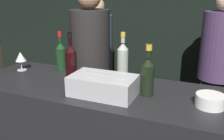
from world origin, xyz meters
TOP-DOWN VIEW (x-y plane):
  - wall_back_chalkboard at (0.00, 2.47)m, footprint 6.40×0.06m
  - ice_bin_with_bottles at (0.00, 0.21)m, footprint 0.40×0.24m
  - bowl_white at (0.62, 0.28)m, footprint 0.16×0.16m
  - wine_glass at (-0.82, 0.41)m, footprint 0.09×0.09m
  - red_wine_bottle_black_foil at (-0.28, 0.30)m, footprint 0.08×0.08m
  - rose_wine_bottle at (-0.00, 0.55)m, footprint 0.08×0.08m
  - red_wine_bottle_burgundy at (-0.53, 0.55)m, footprint 0.08×0.08m
  - champagne_bottle at (0.25, 0.31)m, footprint 0.08×0.08m
  - person_in_hoodie at (-0.47, 0.95)m, footprint 0.37×0.37m
  - person_blond_tee at (-0.75, 1.65)m, footprint 0.40×0.40m
  - person_grey_polo at (0.67, 1.76)m, footprint 0.42×0.42m

SIDE VIEW (x-z plane):
  - person_blond_tee at x=-0.75m, z-range 0.08..1.73m
  - person_grey_polo at x=0.67m, z-range 0.09..1.81m
  - person_in_hoodie at x=-0.47m, z-range 0.10..1.87m
  - bowl_white at x=0.62m, z-range 1.10..1.17m
  - ice_bin_with_bottles at x=0.00m, z-range 1.10..1.23m
  - wine_glass at x=-0.82m, z-range 1.13..1.28m
  - red_wine_bottle_burgundy at x=-0.53m, z-range 1.06..1.38m
  - champagne_bottle at x=0.25m, z-range 1.07..1.39m
  - rose_wine_bottle at x=0.00m, z-range 1.07..1.41m
  - red_wine_bottle_black_foil at x=-0.28m, z-range 1.07..1.42m
  - wall_back_chalkboard at x=0.00m, z-range 0.00..2.80m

